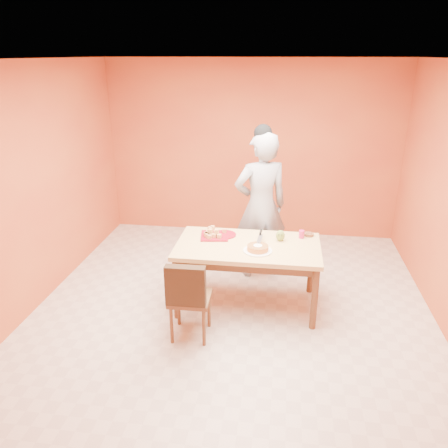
# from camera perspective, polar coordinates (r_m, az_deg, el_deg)

# --- Properties ---
(floor) EXTENTS (5.00, 5.00, 0.00)m
(floor) POSITION_cam_1_polar(r_m,az_deg,el_deg) (5.04, 0.95, -11.66)
(floor) COLOR beige
(floor) RESTS_ON ground
(ceiling) EXTENTS (5.00, 5.00, 0.00)m
(ceiling) POSITION_cam_1_polar(r_m,az_deg,el_deg) (4.22, 1.19, 20.75)
(ceiling) COLOR white
(ceiling) RESTS_ON wall_back
(wall_back) EXTENTS (4.50, 0.00, 4.50)m
(wall_back) POSITION_cam_1_polar(r_m,az_deg,el_deg) (6.85, 3.66, 9.60)
(wall_back) COLOR #C45E2D
(wall_back) RESTS_ON floor
(wall_left) EXTENTS (0.00, 5.00, 5.00)m
(wall_left) POSITION_cam_1_polar(r_m,az_deg,el_deg) (5.21, -24.39, 3.89)
(wall_left) COLOR #C45E2D
(wall_left) RESTS_ON floor
(dining_table) EXTENTS (1.60, 0.90, 0.76)m
(dining_table) POSITION_cam_1_polar(r_m,az_deg,el_deg) (4.91, 3.13, -3.70)
(dining_table) COLOR #D0B96C
(dining_table) RESTS_ON floor
(dining_chair) EXTENTS (0.42, 0.48, 0.89)m
(dining_chair) POSITION_cam_1_polar(r_m,az_deg,el_deg) (4.47, -4.50, -9.46)
(dining_chair) COLOR brown
(dining_chair) RESTS_ON floor
(pastry_pile) EXTENTS (0.28, 0.28, 0.09)m
(pastry_pile) POSITION_cam_1_polar(r_m,az_deg,el_deg) (5.05, -1.25, -0.98)
(pastry_pile) COLOR #E8B363
(pastry_pile) RESTS_ON pastry_platter
(person) EXTENTS (0.81, 0.68, 1.89)m
(person) POSITION_cam_1_polar(r_m,az_deg,el_deg) (5.53, 4.82, 2.31)
(person) COLOR gray
(person) RESTS_ON floor
(pastry_platter) EXTENTS (0.35, 0.35, 0.02)m
(pastry_platter) POSITION_cam_1_polar(r_m,az_deg,el_deg) (5.07, -1.24, -1.56)
(pastry_platter) COLOR maroon
(pastry_platter) RESTS_ON dining_table
(red_dinner_plate) EXTENTS (0.28, 0.28, 0.02)m
(red_dinner_plate) POSITION_cam_1_polar(r_m,az_deg,el_deg) (5.11, 0.09, -1.41)
(red_dinner_plate) COLOR maroon
(red_dinner_plate) RESTS_ON dining_table
(white_cake_plate) EXTENTS (0.35, 0.35, 0.01)m
(white_cake_plate) POSITION_cam_1_polar(r_m,az_deg,el_deg) (4.72, 4.42, -3.49)
(white_cake_plate) COLOR white
(white_cake_plate) RESTS_ON dining_table
(sponge_cake) EXTENTS (0.27, 0.27, 0.05)m
(sponge_cake) POSITION_cam_1_polar(r_m,az_deg,el_deg) (4.71, 4.43, -3.14)
(sponge_cake) COLOR #F0983E
(sponge_cake) RESTS_ON white_cake_plate
(cake_server) EXTENTS (0.06, 0.24, 0.01)m
(cake_server) POSITION_cam_1_polar(r_m,az_deg,el_deg) (4.86, 4.70, -1.92)
(cake_server) COLOR silver
(cake_server) RESTS_ON sponge_cake
(egg_ornament) EXTENTS (0.11, 0.09, 0.13)m
(egg_ornament) POSITION_cam_1_polar(r_m,az_deg,el_deg) (4.98, 7.37, -1.51)
(egg_ornament) COLOR olive
(egg_ornament) RESTS_ON dining_table
(magenta_glass) EXTENTS (0.08, 0.08, 0.09)m
(magenta_glass) POSITION_cam_1_polar(r_m,az_deg,el_deg) (5.10, 10.09, -1.32)
(magenta_glass) COLOR #C11D58
(magenta_glass) RESTS_ON dining_table
(checker_tin) EXTENTS (0.11, 0.11, 0.03)m
(checker_tin) POSITION_cam_1_polar(r_m,az_deg,el_deg) (5.19, 11.01, -1.35)
(checker_tin) COLOR #3B2010
(checker_tin) RESTS_ON dining_table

